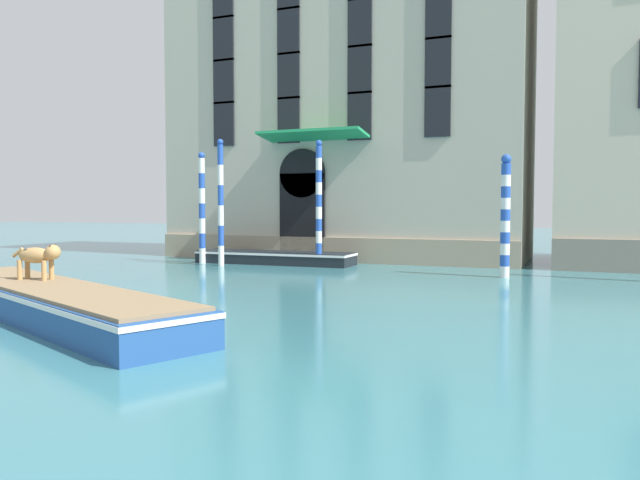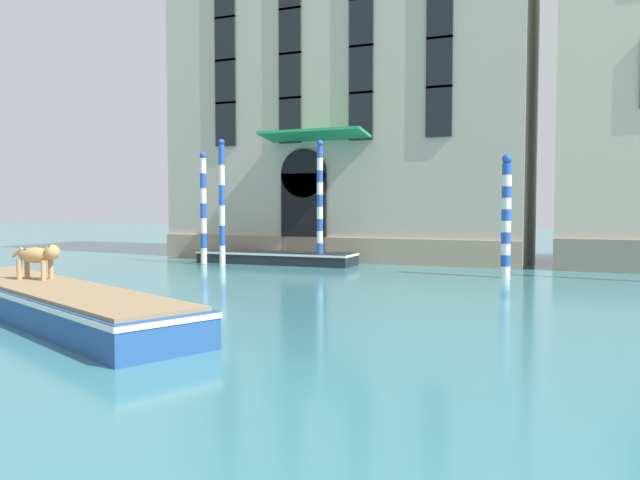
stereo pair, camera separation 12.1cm
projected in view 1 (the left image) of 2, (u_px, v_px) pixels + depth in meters
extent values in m
cube|color=#BCB29E|center=(351.00, 103.00, 25.97)|extent=(14.27, 6.00, 12.78)
cube|color=tan|center=(323.00, 250.00, 23.47)|extent=(14.27, 0.16, 0.94)
cube|color=black|center=(302.00, 217.00, 23.73)|extent=(1.85, 0.14, 3.35)
cylinder|color=black|center=(302.00, 173.00, 23.64)|extent=(1.85, 0.14, 1.85)
cube|color=black|center=(224.00, 124.00, 24.85)|extent=(0.91, 0.10, 1.76)
cube|color=black|center=(289.00, 120.00, 23.76)|extent=(0.91, 0.10, 1.76)
cube|color=black|center=(360.00, 116.00, 22.67)|extent=(0.91, 0.10, 1.76)
cube|color=black|center=(438.00, 111.00, 21.59)|extent=(0.91, 0.10, 1.76)
cube|color=black|center=(224.00, 81.00, 24.76)|extent=(0.91, 0.10, 1.76)
cube|color=black|center=(289.00, 76.00, 23.67)|extent=(0.91, 0.10, 1.76)
cube|color=black|center=(360.00, 69.00, 22.58)|extent=(0.91, 0.10, 1.76)
cube|color=black|center=(438.00, 62.00, 21.50)|extent=(0.91, 0.10, 1.76)
cube|color=black|center=(223.00, 39.00, 24.67)|extent=(0.91, 0.10, 1.76)
cube|color=black|center=(288.00, 31.00, 23.58)|extent=(0.91, 0.10, 1.76)
cube|color=black|center=(360.00, 22.00, 22.49)|extent=(0.91, 0.10, 1.76)
cube|color=black|center=(439.00, 13.00, 21.41)|extent=(0.91, 0.10, 1.76)
cube|color=#1E8C51|center=(312.00, 135.00, 22.71)|extent=(4.00, 1.40, 0.29)
cube|color=#234C8C|center=(50.00, 303.00, 11.67)|extent=(8.77, 5.01, 0.57)
cube|color=white|center=(50.00, 291.00, 11.66)|extent=(8.81, 5.05, 0.08)
cube|color=#8C7251|center=(50.00, 286.00, 11.65)|extent=(8.47, 4.78, 0.06)
cylinder|color=tan|center=(52.00, 269.00, 12.50)|extent=(0.10, 0.10, 0.40)
cylinder|color=tan|center=(44.00, 271.00, 12.29)|extent=(0.10, 0.10, 0.40)
cylinder|color=tan|center=(27.00, 269.00, 12.64)|extent=(0.10, 0.10, 0.40)
cylinder|color=tan|center=(20.00, 270.00, 12.42)|extent=(0.10, 0.10, 0.40)
ellipsoid|color=tan|center=(35.00, 255.00, 12.45)|extent=(0.78, 0.42, 0.32)
ellipsoid|color=#382D23|center=(30.00, 251.00, 12.47)|extent=(0.36, 0.27, 0.11)
sphere|color=tan|center=(53.00, 252.00, 12.34)|extent=(0.30, 0.30, 0.30)
cone|color=#382D23|center=(55.00, 246.00, 12.42)|extent=(0.09, 0.09, 0.12)
cone|color=#382D23|center=(50.00, 247.00, 12.26)|extent=(0.09, 0.09, 0.12)
cylinder|color=tan|center=(18.00, 253.00, 12.55)|extent=(0.27, 0.11, 0.21)
cube|color=black|center=(275.00, 258.00, 22.72)|extent=(5.89, 1.50, 0.45)
cube|color=white|center=(275.00, 253.00, 22.71)|extent=(5.92, 1.53, 0.08)
cube|color=#8C7251|center=(275.00, 258.00, 22.72)|extent=(3.25, 1.11, 0.40)
cylinder|color=white|center=(202.00, 256.00, 22.98)|extent=(0.23, 0.23, 0.55)
cylinder|color=#234CAD|center=(202.00, 241.00, 22.95)|extent=(0.23, 0.23, 0.55)
cylinder|color=white|center=(202.00, 226.00, 22.92)|extent=(0.23, 0.23, 0.55)
cylinder|color=#234CAD|center=(202.00, 211.00, 22.90)|extent=(0.23, 0.23, 0.55)
cylinder|color=white|center=(202.00, 196.00, 22.87)|extent=(0.23, 0.23, 0.55)
cylinder|color=#234CAD|center=(202.00, 181.00, 22.84)|extent=(0.23, 0.23, 0.55)
cylinder|color=white|center=(202.00, 166.00, 22.81)|extent=(0.23, 0.23, 0.55)
sphere|color=#234CAD|center=(201.00, 155.00, 22.79)|extent=(0.24, 0.24, 0.24)
cylinder|color=white|center=(504.00, 272.00, 18.32)|extent=(0.28, 0.28, 0.33)
cylinder|color=#234CAD|center=(505.00, 261.00, 18.30)|extent=(0.28, 0.28, 0.33)
cylinder|color=white|center=(505.00, 249.00, 18.29)|extent=(0.28, 0.28, 0.33)
cylinder|color=#234CAD|center=(505.00, 238.00, 18.27)|extent=(0.28, 0.28, 0.33)
cylinder|color=white|center=(505.00, 226.00, 18.25)|extent=(0.28, 0.28, 0.33)
cylinder|color=#234CAD|center=(505.00, 215.00, 18.23)|extent=(0.28, 0.28, 0.33)
cylinder|color=white|center=(506.00, 204.00, 18.21)|extent=(0.28, 0.28, 0.33)
cylinder|color=#234CAD|center=(506.00, 192.00, 18.20)|extent=(0.28, 0.28, 0.33)
cylinder|color=white|center=(506.00, 181.00, 18.18)|extent=(0.28, 0.28, 0.33)
cylinder|color=#234CAD|center=(506.00, 169.00, 18.16)|extent=(0.28, 0.28, 0.33)
sphere|color=#234CAD|center=(506.00, 159.00, 18.14)|extent=(0.29, 0.29, 0.29)
cylinder|color=white|center=(221.00, 256.00, 21.98)|extent=(0.20, 0.20, 0.71)
cylinder|color=#234CAD|center=(221.00, 236.00, 21.94)|extent=(0.20, 0.20, 0.71)
cylinder|color=white|center=(221.00, 216.00, 21.91)|extent=(0.20, 0.20, 0.71)
cylinder|color=#234CAD|center=(221.00, 195.00, 21.87)|extent=(0.20, 0.20, 0.71)
cylinder|color=white|center=(220.00, 175.00, 21.83)|extent=(0.20, 0.20, 0.71)
cylinder|color=#234CAD|center=(220.00, 155.00, 21.79)|extent=(0.20, 0.20, 0.71)
sphere|color=#234CAD|center=(220.00, 142.00, 21.77)|extent=(0.21, 0.21, 0.21)
cylinder|color=white|center=(319.00, 261.00, 21.46)|extent=(0.21, 0.21, 0.42)
cylinder|color=#234CAD|center=(319.00, 249.00, 21.43)|extent=(0.21, 0.21, 0.42)
cylinder|color=white|center=(319.00, 237.00, 21.41)|extent=(0.21, 0.21, 0.42)
cylinder|color=#234CAD|center=(319.00, 225.00, 21.39)|extent=(0.21, 0.21, 0.42)
cylinder|color=white|center=(319.00, 213.00, 21.37)|extent=(0.21, 0.21, 0.42)
cylinder|color=#234CAD|center=(319.00, 201.00, 21.34)|extent=(0.21, 0.21, 0.42)
cylinder|color=white|center=(319.00, 189.00, 21.32)|extent=(0.21, 0.21, 0.42)
cylinder|color=#234CAD|center=(319.00, 176.00, 21.30)|extent=(0.21, 0.21, 0.42)
cylinder|color=white|center=(319.00, 164.00, 21.28)|extent=(0.21, 0.21, 0.42)
cylinder|color=#234CAD|center=(319.00, 152.00, 21.25)|extent=(0.21, 0.21, 0.42)
sphere|color=#234CAD|center=(319.00, 143.00, 21.24)|extent=(0.22, 0.22, 0.22)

